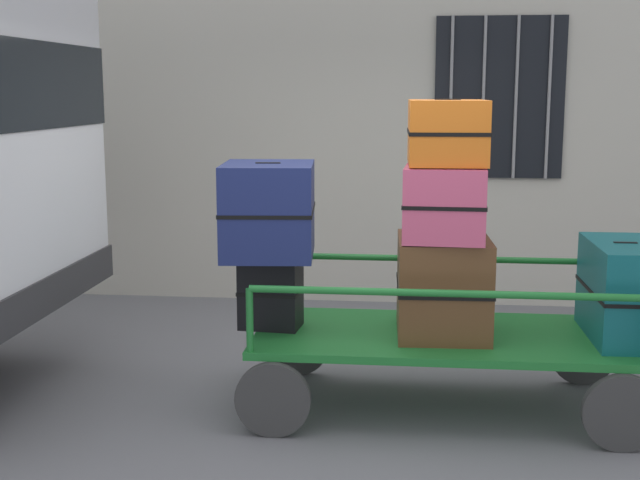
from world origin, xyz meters
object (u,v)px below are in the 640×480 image
Objects in this scene: suitcase_center_bottom at (622,291)px; suitcase_left_middle at (269,210)px; suitcase_midleft_bottom at (443,286)px; suitcase_midleft_middle at (445,201)px; suitcase_left_bottom at (271,291)px; luggage_cart at (441,347)px; suitcase_midleft_top at (447,132)px.

suitcase_left_middle is at bearing -178.72° from suitcase_center_bottom.
suitcase_midleft_middle reaches higher than suitcase_midleft_bottom.
suitcase_left_bottom is 1.13m from suitcase_midleft_bottom.
luggage_cart is 3.45× the size of suitcase_left_middle.
suitcase_left_middle is 0.86× the size of suitcase_center_bottom.
suitcase_midleft_top is (1.13, 0.03, 0.50)m from suitcase_left_middle.
suitcase_midleft_middle is at bearing 90.00° from suitcase_midleft_bottom.
suitcase_midleft_top reaches higher than luggage_cart.
luggage_cart is at bearing -179.09° from suitcase_center_bottom.
suitcase_midleft_top is (-0.00, -0.03, 0.44)m from suitcase_midleft_middle.
suitcase_left_middle is 1.02× the size of suitcase_midleft_bottom.
suitcase_midleft_middle reaches higher than suitcase_center_bottom.
suitcase_midleft_bottom is at bearing -179.06° from suitcase_center_bottom.
suitcase_center_bottom reaches higher than suitcase_left_bottom.
luggage_cart is 0.41m from suitcase_midleft_bottom.
suitcase_left_middle is at bearing -178.35° from luggage_cart.
suitcase_left_bottom is (-1.13, 0.02, 0.34)m from luggage_cart.
suitcase_midleft_bottom is at bearing -1.09° from suitcase_left_bottom.
suitcase_midleft_bottom reaches higher than suitcase_center_bottom.
suitcase_center_bottom is at bearing -0.48° from suitcase_midleft_middle.
suitcase_midleft_middle is at bearing 90.00° from luggage_cart.
suitcase_midleft_top reaches higher than suitcase_left_middle.
suitcase_midleft_bottom is at bearing -90.00° from luggage_cart.
luggage_cart is 5.06× the size of suitcase_left_bottom.
suitcase_midleft_top reaches higher than suitcase_midleft_middle.
suitcase_midleft_bottom is 1.13m from suitcase_center_bottom.
suitcase_left_middle is (0.00, -0.05, 0.55)m from suitcase_left_bottom.
suitcase_midleft_bottom is 0.55m from suitcase_midleft_middle.
suitcase_midleft_bottom is at bearing 1.62° from suitcase_left_middle.
suitcase_midleft_top is at bearing -90.00° from suitcase_midleft_middle.
suitcase_left_middle reaches higher than luggage_cart.
suitcase_left_bottom is at bearing 178.91° from suitcase_midleft_bottom.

